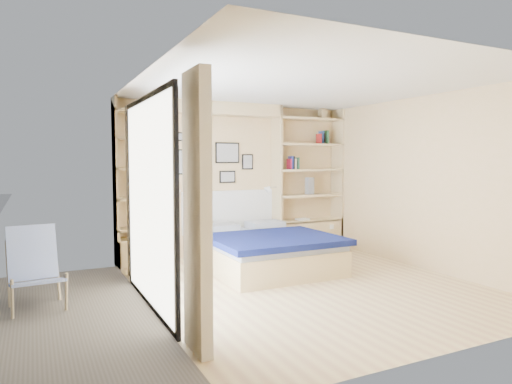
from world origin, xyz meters
name	(u,v)px	position (x,y,z in m)	size (l,w,h in m)	color
ground	(306,285)	(0.00, 0.00, 0.00)	(4.50, 4.50, 0.00)	#DFC588
room_shell	(231,193)	(-0.39, 1.52, 1.08)	(4.50, 4.50, 4.50)	#DDB484
bed	(262,249)	(-0.08, 1.08, 0.28)	(1.74, 2.24, 1.07)	#D3BA80
photo_gallery	(210,159)	(-0.45, 2.22, 1.60)	(1.48, 0.02, 0.82)	black
reading_lamps	(224,190)	(-0.30, 2.00, 1.10)	(1.92, 0.12, 0.15)	silver
shelf_decor	(294,155)	(1.04, 2.07, 1.67)	(3.44, 0.23, 2.03)	maroon
deck_chair	(35,268)	(-3.08, 0.57, 0.42)	(0.60, 0.91, 0.88)	tan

